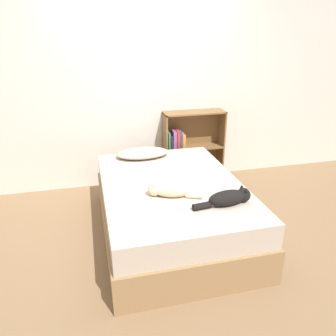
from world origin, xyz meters
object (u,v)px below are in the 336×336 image
at_px(bed, 171,209).
at_px(cat_light, 167,190).
at_px(cat_dark, 230,198).
at_px(bookshelf, 190,145).
at_px(pillow, 142,153).

relative_size(bed, cat_light, 4.12).
distance_m(bed, cat_dark, 0.75).
xyz_separation_m(cat_dark, bookshelf, (0.20, 1.78, -0.13)).
bearing_deg(cat_dark, pillow, 106.22).
bearing_deg(pillow, bed, -78.62).
distance_m(pillow, cat_light, 1.05).
relative_size(pillow, cat_dark, 1.14).
distance_m(cat_light, bookshelf, 1.67).
relative_size(pillow, bookshelf, 0.63).
bearing_deg(cat_dark, bed, 119.49).
bearing_deg(cat_light, bookshelf, -92.06).
bearing_deg(pillow, cat_light, -87.38).
bearing_deg(pillow, cat_dark, -67.67).
height_order(pillow, bookshelf, bookshelf).
xyz_separation_m(bed, bookshelf, (0.58, 1.25, 0.23)).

